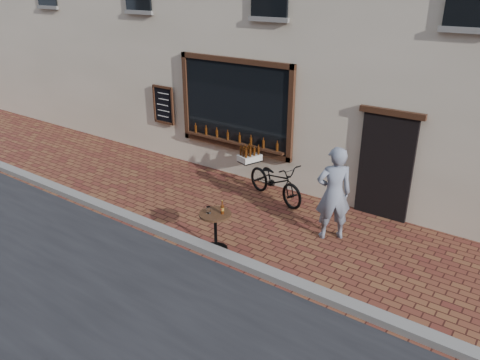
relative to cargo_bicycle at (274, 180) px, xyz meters
The scene contains 5 objects.
ground 2.91m from the cargo_bicycle, 82.68° to the right, with size 90.00×90.00×0.00m, color #56241C.
kerb 2.71m from the cargo_bicycle, 82.13° to the right, with size 90.00×0.25×0.12m, color slate.
cargo_bicycle is the anchor object (origin of this frame).
bistro_table 2.52m from the cargo_bicycle, 83.42° to the right, with size 0.59×0.59×1.02m.
pedestrian 2.04m from the cargo_bicycle, 24.55° to the right, with size 0.68×0.45×1.86m, color slate.
Camera 1 is at (4.66, -5.48, 4.64)m, focal length 35.00 mm.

